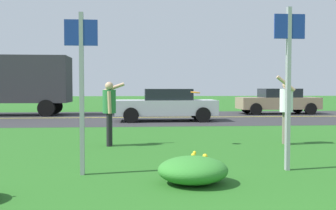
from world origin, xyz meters
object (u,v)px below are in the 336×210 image
object	(u,v)px
box_truck_gray	(9,82)
person_thrower_green_shirt	(109,107)
frisbee_orange	(195,92)
car_silver_center_right	(166,105)
sign_post_near_path	(82,77)
person_catcher_white_shirt	(286,106)
sign_post_by_roadside	(288,73)
car_tan_center_left	(278,101)

from	to	relation	value
box_truck_gray	person_thrower_green_shirt	bearing A→B (deg)	-62.76
frisbee_orange	car_silver_center_right	distance (m)	7.71
sign_post_near_path	person_catcher_white_shirt	size ratio (longest dim) A/B	1.53
car_silver_center_right	box_truck_gray	bearing A→B (deg)	152.17
person_thrower_green_shirt	person_catcher_white_shirt	xyz separation A→B (m)	(4.65, -0.10, 0.02)
person_catcher_white_shirt	car_silver_center_right	distance (m)	8.10
box_truck_gray	sign_post_near_path	bearing A→B (deg)	-69.05
car_silver_center_right	sign_post_by_roadside	bearing A→B (deg)	-82.90
frisbee_orange	car_silver_center_right	size ratio (longest dim) A/B	0.06
person_catcher_white_shirt	box_truck_gray	bearing A→B (deg)	131.94
car_silver_center_right	box_truck_gray	xyz separation A→B (m)	(-8.19, 4.32, 1.06)
sign_post_near_path	person_thrower_green_shirt	bearing A→B (deg)	85.75
person_catcher_white_shirt	car_tan_center_left	world-z (taller)	person_catcher_white_shirt
car_silver_center_right	box_truck_gray	distance (m)	9.32
person_catcher_white_shirt	sign_post_by_roadside	bearing A→B (deg)	-110.67
car_tan_center_left	box_truck_gray	size ratio (longest dim) A/B	0.67
sign_post_by_roadside	box_truck_gray	bearing A→B (deg)	122.06
person_catcher_white_shirt	car_tan_center_left	distance (m)	12.70
car_tan_center_left	box_truck_gray	world-z (taller)	box_truck_gray
person_thrower_green_shirt	frisbee_orange	distance (m)	2.26
car_silver_center_right	frisbee_orange	bearing A→B (deg)	-88.83
sign_post_near_path	person_catcher_white_shirt	bearing A→B (deg)	34.19
sign_post_by_roadside	person_thrower_green_shirt	world-z (taller)	sign_post_by_roadside
sign_post_by_roadside	box_truck_gray	world-z (taller)	box_truck_gray
car_silver_center_right	person_thrower_green_shirt	bearing A→B (deg)	-105.25
car_tan_center_left	box_truck_gray	bearing A→B (deg)	180.00
person_thrower_green_shirt	car_silver_center_right	bearing A→B (deg)	74.75
sign_post_by_roadside	person_thrower_green_shirt	bearing A→B (deg)	135.62
box_truck_gray	frisbee_orange	bearing A→B (deg)	-55.21
person_thrower_green_shirt	frisbee_orange	size ratio (longest dim) A/B	6.59
sign_post_by_roadside	car_tan_center_left	world-z (taller)	sign_post_by_roadside
person_catcher_white_shirt	box_truck_gray	size ratio (longest dim) A/B	0.27
car_tan_center_left	car_silver_center_right	distance (m)	8.03
sign_post_by_roadside	frisbee_orange	xyz separation A→B (m)	(-1.20, 3.24, -0.39)
person_thrower_green_shirt	car_silver_center_right	distance (m)	7.85
frisbee_orange	car_tan_center_left	world-z (taller)	car_tan_center_left
sign_post_by_roadside	car_silver_center_right	xyz separation A→B (m)	(-1.36, 10.92, -1.03)
person_catcher_white_shirt	box_truck_gray	distance (m)	16.14
sign_post_near_path	car_tan_center_left	bearing A→B (deg)	59.33
sign_post_near_path	car_tan_center_left	world-z (taller)	sign_post_near_path
person_thrower_green_shirt	frisbee_orange	bearing A→B (deg)	-2.95
sign_post_near_path	person_thrower_green_shirt	size ratio (longest dim) A/B	1.69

